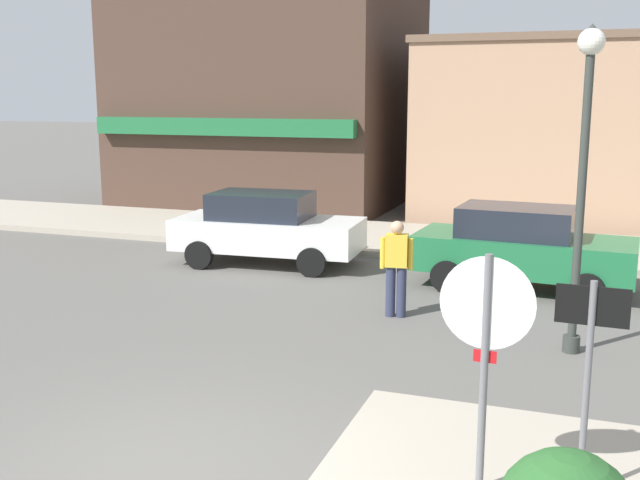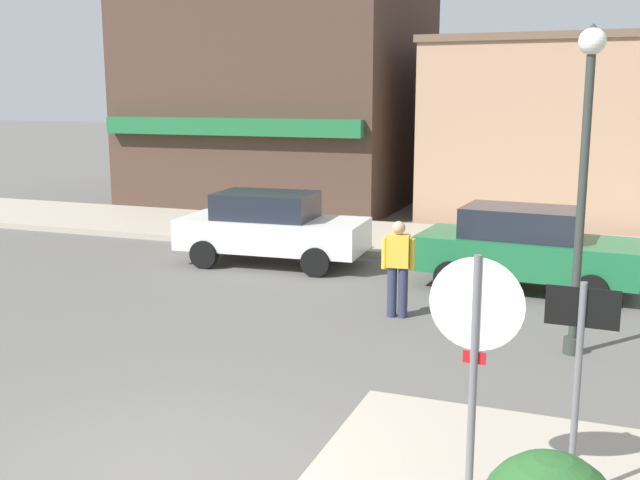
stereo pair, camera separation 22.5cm
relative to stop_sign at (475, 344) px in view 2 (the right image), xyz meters
name	(u,v)px [view 2 (the right image)]	position (x,y,z in m)	size (l,w,h in m)	color
ground_plane	(151,473)	(-2.98, -0.52, -1.52)	(160.00, 160.00, 0.00)	#5B5954
kerb_far	(429,241)	(-2.98, 11.65, -1.44)	(80.00, 4.00, 0.15)	#A89E8C
stop_sign	(475,344)	(0.00, 0.00, 0.00)	(0.82, 0.08, 2.30)	slate
one_way_sign	(578,370)	(0.85, 0.17, -0.19)	(0.60, 0.06, 2.10)	slate
lamp_post	(585,145)	(0.68, 4.54, 1.44)	(0.36, 0.36, 4.54)	#333833
parked_car_nearest	(271,227)	(-5.71, 8.29, -0.71)	(4.10, 2.06, 1.56)	white
parked_car_second	(526,247)	(-0.34, 8.00, -0.71)	(4.11, 2.10, 1.56)	#1E6B3D
pedestrian_crossing_near	(398,266)	(-2.11, 5.40, -0.65)	(0.56, 0.26, 1.61)	#2D334C
building_corner_shop	(287,84)	(-9.44, 17.82, 2.47)	(8.95, 8.84, 7.97)	#473328
building_storefront_left_near	(579,129)	(0.15, 17.85, 1.09)	(8.49, 7.58, 5.21)	tan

